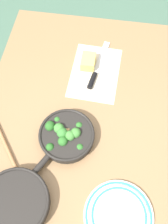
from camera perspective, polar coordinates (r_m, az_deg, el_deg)
ground_plane at (r=1.80m, az=-0.00°, el=-11.16°), size 14.00×14.00×0.00m
dining_table_red at (r=1.17m, az=-0.00°, el=-2.33°), size 1.17×0.90×0.76m
skillet_broccoli at (r=1.02m, az=-4.26°, el=-5.45°), size 0.33×0.25×0.07m
skillet_eggs at (r=0.99m, az=-15.29°, el=-19.58°), size 0.38×0.25×0.05m
wooden_spoon at (r=1.04m, az=-15.38°, el=-12.01°), size 0.32×0.26×0.02m
parchment_sheet at (r=1.21m, az=2.54°, el=9.04°), size 0.33×0.24×0.00m
grater_knife at (r=1.20m, az=2.78°, el=9.40°), size 0.30×0.08×0.02m
cheese_block at (r=1.21m, az=0.97°, el=11.43°), size 0.09×0.06×0.05m
dinner_plate_stack at (r=0.98m, az=7.94°, el=-22.42°), size 0.25×0.25×0.03m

